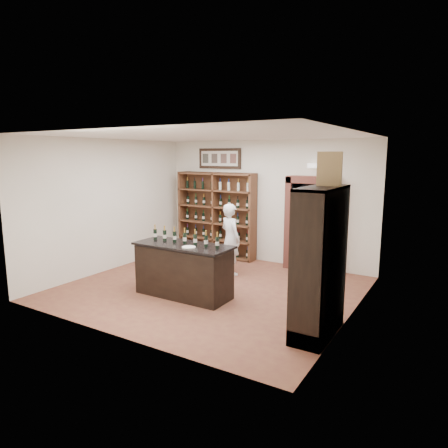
% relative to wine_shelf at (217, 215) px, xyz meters
% --- Properties ---
extents(floor, '(5.50, 5.50, 0.00)m').
position_rel_wine_shelf_xyz_m(floor, '(1.30, -2.33, -1.10)').
color(floor, brown).
rests_on(floor, ground).
extents(ceiling, '(5.50, 5.50, 0.00)m').
position_rel_wine_shelf_xyz_m(ceiling, '(1.30, -2.33, 1.90)').
color(ceiling, white).
rests_on(ceiling, wall_back).
extents(wall_back, '(5.50, 0.04, 3.00)m').
position_rel_wine_shelf_xyz_m(wall_back, '(1.30, 0.17, 0.40)').
color(wall_back, silver).
rests_on(wall_back, ground).
extents(wall_left, '(0.04, 5.00, 3.00)m').
position_rel_wine_shelf_xyz_m(wall_left, '(-1.45, -2.33, 0.40)').
color(wall_left, silver).
rests_on(wall_left, ground).
extents(wall_right, '(0.04, 5.00, 3.00)m').
position_rel_wine_shelf_xyz_m(wall_right, '(4.05, -2.33, 0.40)').
color(wall_right, silver).
rests_on(wall_right, ground).
extents(wine_shelf, '(2.20, 0.38, 2.20)m').
position_rel_wine_shelf_xyz_m(wine_shelf, '(0.00, 0.00, 0.00)').
color(wine_shelf, brown).
rests_on(wine_shelf, ground).
extents(framed_picture, '(1.25, 0.04, 0.52)m').
position_rel_wine_shelf_xyz_m(framed_picture, '(0.00, 0.14, 1.45)').
color(framed_picture, black).
rests_on(framed_picture, wall_back).
extents(arched_doorway, '(1.17, 0.35, 2.17)m').
position_rel_wine_shelf_xyz_m(arched_doorway, '(2.55, -0.00, 0.04)').
color(arched_doorway, black).
rests_on(arched_doorway, ground).
extents(emergency_light, '(0.30, 0.10, 0.10)m').
position_rel_wine_shelf_xyz_m(emergency_light, '(2.55, 0.09, 1.30)').
color(emergency_light, white).
rests_on(emergency_light, wall_back).
extents(tasting_counter, '(1.88, 0.78, 1.00)m').
position_rel_wine_shelf_xyz_m(tasting_counter, '(1.10, -2.93, -0.61)').
color(tasting_counter, black).
rests_on(tasting_counter, ground).
extents(counter_bottle_0, '(0.07, 0.07, 0.30)m').
position_rel_wine_shelf_xyz_m(counter_bottle_0, '(0.38, -2.88, 0.01)').
color(counter_bottle_0, black).
rests_on(counter_bottle_0, tasting_counter).
extents(counter_bottle_1, '(0.07, 0.07, 0.30)m').
position_rel_wine_shelf_xyz_m(counter_bottle_1, '(0.62, -2.88, 0.01)').
color(counter_bottle_1, black).
rests_on(counter_bottle_1, tasting_counter).
extents(counter_bottle_2, '(0.07, 0.07, 0.30)m').
position_rel_wine_shelf_xyz_m(counter_bottle_2, '(0.86, -2.88, 0.01)').
color(counter_bottle_2, black).
rests_on(counter_bottle_2, tasting_counter).
extents(counter_bottle_3, '(0.07, 0.07, 0.30)m').
position_rel_wine_shelf_xyz_m(counter_bottle_3, '(1.10, -2.88, 0.01)').
color(counter_bottle_3, black).
rests_on(counter_bottle_3, tasting_counter).
extents(counter_bottle_4, '(0.07, 0.07, 0.30)m').
position_rel_wine_shelf_xyz_m(counter_bottle_4, '(1.34, -2.88, 0.01)').
color(counter_bottle_4, black).
rests_on(counter_bottle_4, tasting_counter).
extents(counter_bottle_5, '(0.07, 0.07, 0.30)m').
position_rel_wine_shelf_xyz_m(counter_bottle_5, '(1.58, -2.88, 0.01)').
color(counter_bottle_5, black).
rests_on(counter_bottle_5, tasting_counter).
extents(counter_bottle_6, '(0.07, 0.07, 0.30)m').
position_rel_wine_shelf_xyz_m(counter_bottle_6, '(1.82, -2.88, 0.01)').
color(counter_bottle_6, black).
rests_on(counter_bottle_6, tasting_counter).
extents(side_cabinet, '(0.48, 1.20, 2.20)m').
position_rel_wine_shelf_xyz_m(side_cabinet, '(3.82, -3.23, -0.35)').
color(side_cabinet, black).
rests_on(side_cabinet, ground).
extents(shopkeeper, '(0.69, 0.59, 1.59)m').
position_rel_wine_shelf_xyz_m(shopkeeper, '(1.15, -1.27, -0.30)').
color(shopkeeper, silver).
rests_on(shopkeeper, ground).
extents(plate, '(0.25, 0.25, 0.02)m').
position_rel_wine_shelf_xyz_m(plate, '(1.36, -3.11, -0.09)').
color(plate, beige).
rests_on(plate, tasting_counter).
extents(wine_crate, '(0.36, 0.20, 0.49)m').
position_rel_wine_shelf_xyz_m(wine_crate, '(3.81, -3.02, 1.34)').
color(wine_crate, tan).
rests_on(wine_crate, side_cabinet).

